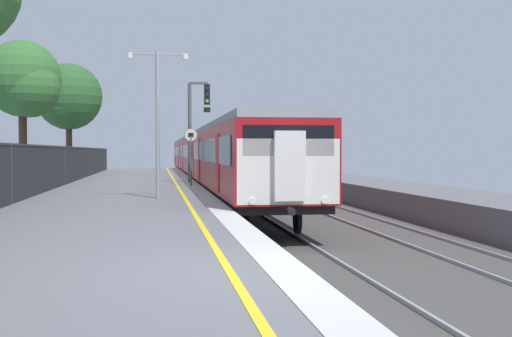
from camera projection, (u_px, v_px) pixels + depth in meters
ground at (447, 309)px, 9.14m from camera, size 17.40×110.00×1.21m
commuter_train_at_platform at (206, 155)px, 46.26m from camera, size 2.83×59.19×3.81m
signal_gantry at (195, 120)px, 32.91m from camera, size 1.10×0.24×4.94m
speed_limit_sign at (191, 149)px, 29.91m from camera, size 0.59×0.08×2.57m
platform_lamp_mid at (158, 110)px, 22.03m from camera, size 2.00×0.20×4.84m
background_tree_right at (68, 99)px, 45.99m from camera, size 4.56×4.56×7.59m
background_tree_back at (25, 82)px, 34.40m from camera, size 3.94×3.93×7.26m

